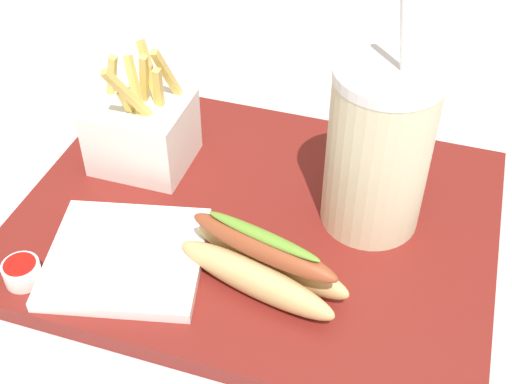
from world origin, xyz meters
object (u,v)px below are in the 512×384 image
Objects in this scene: fries_basket at (142,131)px; hot_dog_1 at (263,264)px; soda_cup at (379,149)px; ketchup_cup_1 at (22,271)px; napkin_stack at (126,257)px.

fries_basket is 0.21m from hot_dog_1.
fries_basket is 0.85× the size of hot_dog_1.
soda_cup is at bearing 56.83° from hot_dog_1.
ketchup_cup_1 is at bearing -162.95° from hot_dog_1.
napkin_stack is (0.04, -0.14, -0.03)m from fries_basket.
napkin_stack is at bearing -147.64° from soda_cup.
fries_basket is at bearing 176.86° from soda_cup.
hot_dog_1 reaches higher than napkin_stack.
hot_dog_1 is at bearing 6.27° from napkin_stack.
hot_dog_1 is at bearing 17.05° from ketchup_cup_1.
soda_cup is 1.76× the size of fries_basket.
hot_dog_1 is 0.13m from napkin_stack.
soda_cup reaches higher than napkin_stack.
hot_dog_1 is 1.17× the size of napkin_stack.
hot_dog_1 is at bearing -123.17° from soda_cup.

